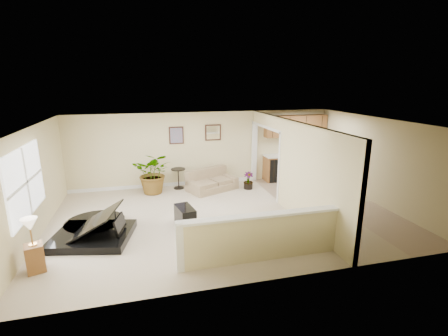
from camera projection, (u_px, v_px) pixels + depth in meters
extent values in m
plane|color=beige|center=(226.00, 216.00, 8.68)|extent=(9.00, 9.00, 0.00)
cube|color=beige|center=(204.00, 149.00, 11.16)|extent=(9.00, 0.04, 2.50)
cube|color=beige|center=(271.00, 216.00, 5.54)|extent=(9.00, 0.04, 2.50)
cube|color=beige|center=(33.00, 184.00, 7.29)|extent=(0.04, 6.00, 2.50)
cube|color=beige|center=(376.00, 161.00, 9.42)|extent=(0.04, 6.00, 2.50)
cube|color=silver|center=(227.00, 123.00, 8.03)|extent=(9.00, 6.00, 0.04)
cube|color=tan|center=(331.00, 205.00, 9.42)|extent=(2.70, 6.00, 0.01)
cube|color=beige|center=(313.00, 179.00, 7.66)|extent=(0.12, 3.60, 2.50)
cube|color=beige|center=(268.00, 121.00, 10.17)|extent=(0.12, 2.35, 0.40)
cube|color=beige|center=(263.00, 238.00, 6.44)|extent=(3.30, 0.12, 0.95)
cube|color=white|center=(264.00, 215.00, 6.31)|extent=(3.40, 0.22, 0.05)
cube|color=white|center=(180.00, 247.00, 6.04)|extent=(0.14, 0.14, 1.00)
cube|color=white|center=(25.00, 182.00, 6.77)|extent=(0.05, 2.15, 1.45)
cube|color=#381D14|center=(176.00, 135.00, 10.79)|extent=(0.48, 0.03, 0.58)
cube|color=#935E76|center=(176.00, 135.00, 10.77)|extent=(0.40, 0.01, 0.50)
cube|color=#381D14|center=(213.00, 132.00, 11.07)|extent=(0.55, 0.03, 0.55)
cube|color=white|center=(213.00, 133.00, 11.05)|extent=(0.46, 0.01, 0.46)
cube|color=brown|center=(295.00, 167.00, 11.87)|extent=(2.30, 0.60, 0.90)
cube|color=beige|center=(296.00, 155.00, 11.75)|extent=(2.36, 0.65, 0.04)
cube|color=black|center=(275.00, 169.00, 11.68)|extent=(0.60, 0.60, 0.84)
cube|color=brown|center=(296.00, 126.00, 11.60)|extent=(2.30, 0.35, 0.75)
cube|color=black|center=(89.00, 203.00, 7.16)|extent=(1.93, 1.75, 0.34)
cylinder|color=black|center=(85.00, 195.00, 7.71)|extent=(1.42, 1.42, 0.34)
cube|color=white|center=(135.00, 201.00, 7.41)|extent=(0.49, 1.17, 0.02)
cube|color=black|center=(83.00, 189.00, 7.17)|extent=(1.56, 1.57, 0.77)
cube|color=black|center=(185.00, 216.00, 8.07)|extent=(0.49, 0.77, 0.48)
cube|color=tan|center=(212.00, 184.00, 10.72)|extent=(1.78, 1.43, 0.44)
cube|color=tan|center=(210.00, 168.00, 10.92)|extent=(1.51, 0.81, 0.46)
cube|color=tan|center=(191.00, 176.00, 10.48)|extent=(0.52, 0.88, 0.17)
cube|color=tan|center=(232.00, 173.00, 10.80)|extent=(0.52, 0.88, 0.17)
cylinder|color=black|center=(179.00, 188.00, 10.93)|extent=(0.34, 0.34, 0.03)
cylinder|color=black|center=(178.00, 179.00, 10.84)|extent=(0.03, 0.03, 0.66)
cylinder|color=black|center=(178.00, 169.00, 10.76)|extent=(0.47, 0.47, 0.03)
cylinder|color=black|center=(155.00, 189.00, 10.44)|extent=(0.39, 0.39, 0.27)
imported|color=#1A4F17|center=(154.00, 173.00, 10.31)|extent=(1.47, 1.36, 1.35)
cylinder|color=black|center=(248.00, 186.00, 10.86)|extent=(0.30, 0.30, 0.21)
imported|color=#1A4F17|center=(248.00, 180.00, 10.81)|extent=(0.39, 0.39, 0.58)
cube|color=brown|center=(35.00, 258.00, 6.10)|extent=(0.40, 0.40, 0.54)
cylinder|color=#C08740|center=(33.00, 245.00, 6.02)|extent=(0.14, 0.14, 0.02)
cylinder|color=#C08740|center=(31.00, 236.00, 5.98)|extent=(0.03, 0.03, 0.36)
cone|color=#F4E2C7|center=(29.00, 224.00, 5.92)|extent=(0.29, 0.29, 0.23)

